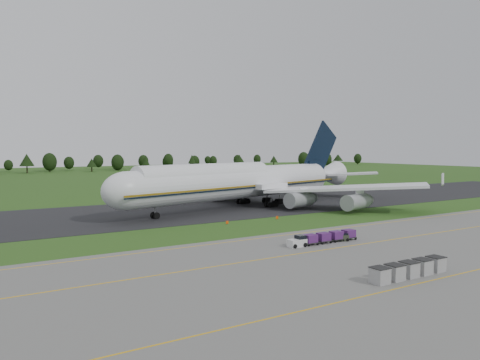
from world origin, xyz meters
TOP-DOWN VIEW (x-y plane):
  - ground at (0.00, 0.00)m, footprint 600.00×600.00m
  - apron at (0.00, -34.00)m, footprint 300.00×52.00m
  - taxiway at (0.00, 28.00)m, footprint 300.00×40.00m
  - apron_markings at (0.00, -26.98)m, footprint 300.00×30.20m
  - tree_line at (-5.44, 221.20)m, footprint 523.70×22.83m
  - aircraft at (17.05, 25.12)m, footprint 81.00×76.59m
  - baggage_train at (4.20, -18.33)m, footprint 12.90×1.65m
  - utility_cart at (8.21, -18.63)m, footprint 2.03×1.63m
  - uld_row at (0.02, -37.77)m, footprint 11.41×1.81m
  - edge_markers at (7.04, 5.42)m, footprint 12.42×0.30m

SIDE VIEW (x-z plane):
  - ground at x=0.00m, z-range 0.00..0.00m
  - apron at x=0.00m, z-range 0.00..0.06m
  - taxiway at x=0.00m, z-range 0.00..0.08m
  - apron_markings at x=0.00m, z-range 0.06..0.07m
  - edge_markers at x=7.04m, z-range -0.03..0.57m
  - utility_cart at x=8.21m, z-range 0.05..1.02m
  - baggage_train at x=4.20m, z-range 0.11..1.69m
  - uld_row at x=0.02m, z-range 0.07..1.85m
  - tree_line at x=-5.44m, z-range 0.10..11.63m
  - aircraft at x=17.05m, z-range -4.87..17.85m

